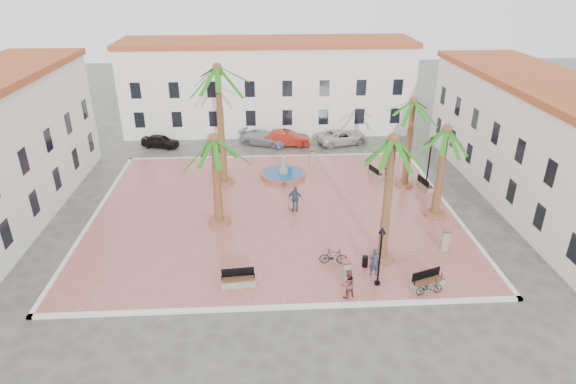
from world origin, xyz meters
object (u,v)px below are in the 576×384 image
fountain (283,174)px  bollard_se (346,271)px  car_silver (263,138)px  car_white (343,137)px  bench_e (425,186)px  bench_se (427,283)px  bollard_n (312,157)px  bicycle_a (429,288)px  pedestrian_east (387,172)px  palm_nw (218,80)px  palm_ne (413,111)px  pedestrian_fountain_b (295,199)px  bicycle_b (333,256)px  litter_bin (365,261)px  car_black (160,141)px  palm_s (392,153)px  cyclist_a (374,262)px  pedestrian_fountain_a (292,199)px  bench_s (238,281)px  bollard_e (446,239)px  palm_sw (215,150)px  bench_ne (375,173)px  palm_e (445,140)px  lamppost_e (430,153)px  pedestrian_north (220,171)px  cyclist_b (348,284)px

fountain → bollard_se: bearing=-79.3°
car_silver → bollard_se: bearing=-145.2°
car_white → bench_e: bearing=-172.7°
bench_se → car_silver: (-8.89, 24.43, 0.25)m
bollard_se → bollard_n: (-0.14, 17.50, 0.06)m
bicycle_a → pedestrian_east: 15.23m
palm_nw → car_silver: (3.35, 9.61, -7.94)m
palm_ne → pedestrian_fountain_b: size_ratio=3.84×
bicycle_b → car_white: size_ratio=0.33×
litter_bin → pedestrian_east: 13.08m
palm_ne → car_black: size_ratio=1.97×
palm_s → fountain: bearing=113.1°
palm_nw → bicycle_a: bearing=-51.8°
bench_e → cyclist_a: 13.25m
litter_bin → pedestrian_fountain_a: pedestrian_fountain_a is taller
palm_ne → bench_s: (-13.06, -12.79, -5.96)m
pedestrian_fountain_b → bollard_e: bearing=-19.5°
palm_sw → bench_e: size_ratio=3.39×
bench_ne → cyclist_a: 14.56m
palm_ne → pedestrian_fountain_b: bearing=-157.2°
bollard_se → palm_e: bearing=44.1°
bench_e → palm_ne: bearing=51.5°
palm_ne → fountain: bearing=166.6°
pedestrian_fountain_a → car_white: (6.03, 14.26, -0.25)m
car_black → palm_e: bearing=-109.2°
car_silver → bench_s: bearing=-159.9°
bench_e → car_white: size_ratio=0.38×
palm_ne → car_white: (-3.40, 10.68, -5.69)m
palm_sw → car_white: (11.25, 16.05, -4.86)m
palm_ne → litter_bin: (-5.57, -11.31, -5.90)m
fountain → cyclist_a: (4.55, -14.52, 0.62)m
lamppost_e → pedestrian_east: 3.87m
palm_nw → palm_sw: bearing=-89.3°
bollard_e → car_white: 20.66m
palm_sw → bench_s: 9.16m
litter_bin → pedestrian_north: pedestrian_north is taller
bicycle_a → car_silver: bearing=9.0°
bench_e → bench_s: bearing=118.7°
palm_sw → palm_e: palm_e is taller
bench_e → pedestrian_east: bearing=45.5°
pedestrian_east → palm_e: bearing=26.0°
palm_sw → bench_se: palm_sw is taller
lamppost_e → bollard_se: size_ratio=3.30×
palm_s → bollard_se: palm_s is taller
litter_bin → pedestrian_east: (4.34, 12.33, 0.44)m
litter_bin → bicycle_b: 1.91m
pedestrian_fountain_a → bollard_se: bearing=-80.0°
cyclist_b → bollard_n: bearing=-116.1°
bicycle_a → bench_e: bearing=-27.2°
palm_sw → cyclist_b: palm_sw is taller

